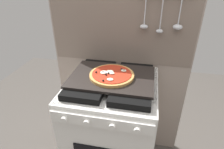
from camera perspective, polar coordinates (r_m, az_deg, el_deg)
The scene contains 4 objects.
kitchen_backsplash at distance 1.58m, azimuth 2.53°, elevation 1.31°, with size 1.10×0.09×1.55m.
stove at distance 1.51m, azimuth -0.01°, elevation -16.01°, with size 0.60×0.64×0.90m.
baking_tray at distance 1.23m, azimuth 0.00°, elevation -0.73°, with size 0.54×0.38×0.02m, color black.
pizza_left at distance 1.22m, azimuth -0.24°, elevation -0.07°, with size 0.29×0.29×0.03m.
Camera 1 is at (0.22, -1.05, 1.52)m, focal length 30.40 mm.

